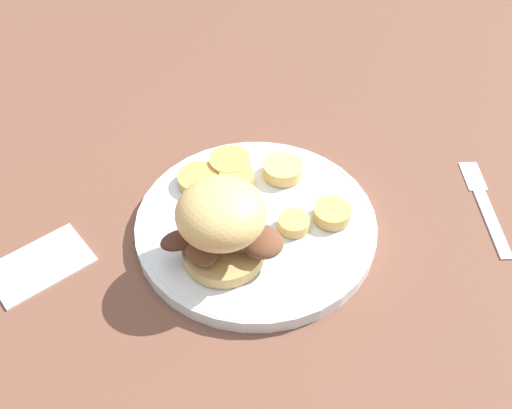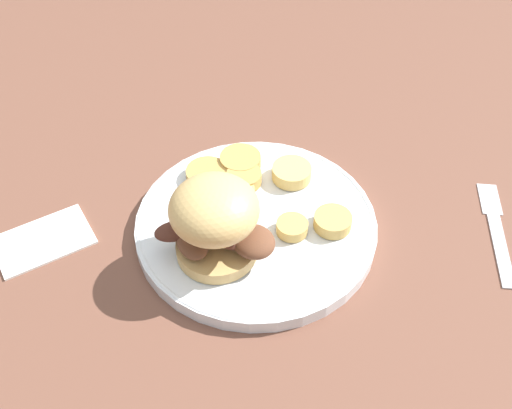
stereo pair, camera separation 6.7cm
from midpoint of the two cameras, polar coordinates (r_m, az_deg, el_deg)
ground_plane at (r=0.71m, az=2.73°, el=-2.63°), size 4.00×4.00×0.00m
dinner_plate at (r=0.70m, az=2.76°, el=-2.05°), size 0.28×0.28×0.02m
sandwich at (r=0.62m, az=-0.74°, el=-1.76°), size 0.14×0.09×0.10m
potato_round_0 at (r=0.74m, az=-2.09°, el=2.83°), size 0.05×0.05×0.01m
potato_round_1 at (r=0.68m, az=6.30°, el=-2.31°), size 0.04×0.04×0.01m
potato_round_2 at (r=0.74m, az=6.03°, el=2.92°), size 0.05×0.05×0.02m
potato_round_3 at (r=0.75m, az=1.07°, el=4.02°), size 0.05×0.05×0.02m
potato_round_4 at (r=0.73m, az=1.50°, el=2.47°), size 0.04×0.04×0.02m
potato_round_5 at (r=0.69m, az=10.10°, el=-1.74°), size 0.04×0.04×0.02m
potato_round_6 at (r=0.71m, az=0.80°, el=0.96°), size 0.04×0.04×0.01m
fork at (r=0.77m, az=24.31°, el=-2.35°), size 0.03×0.16×0.00m
napkin at (r=0.73m, az=-17.14°, el=-3.36°), size 0.13×0.12×0.01m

